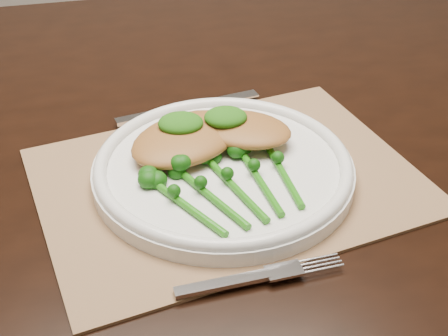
{
  "coord_description": "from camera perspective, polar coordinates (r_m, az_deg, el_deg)",
  "views": [
    {
      "loc": [
        0.15,
        -0.66,
        1.17
      ],
      "look_at": [
        0.19,
        -0.1,
        0.78
      ],
      "focal_mm": 50.0,
      "sensor_mm": 36.0,
      "label": 1
    }
  ],
  "objects": [
    {
      "name": "dining_table",
      "position": [
        1.09,
        -3.91,
        -11.85
      ],
      "size": [
        1.73,
        1.15,
        0.75
      ],
      "rotation": [
        0.0,
        0.0,
        0.16
      ],
      "color": "black",
      "rests_on": "ground"
    },
    {
      "name": "placemat",
      "position": [
        0.71,
        0.38,
        -1.1
      ],
      "size": [
        0.5,
        0.43,
        0.0
      ],
      "primitive_type": "cube",
      "rotation": [
        0.0,
        0.0,
        0.34
      ],
      "color": "#8E6948",
      "rests_on": "dining_table"
    },
    {
      "name": "dinner_plate",
      "position": [
        0.7,
        -0.07,
        0.07
      ],
      "size": [
        0.3,
        0.3,
        0.03
      ],
      "color": "white",
      "rests_on": "placemat"
    },
    {
      "name": "knife",
      "position": [
        0.83,
        -4.51,
        5.28
      ],
      "size": [
        0.19,
        0.08,
        0.01
      ],
      "rotation": [
        0.0,
        0.0,
        0.34
      ],
      "color": "silver",
      "rests_on": "placemat"
    },
    {
      "name": "fork",
      "position": [
        0.59,
        4.3,
        -9.62
      ],
      "size": [
        0.16,
        0.05,
        0.01
      ],
      "rotation": [
        0.0,
        0.0,
        0.21
      ],
      "color": "silver",
      "rests_on": "placemat"
    },
    {
      "name": "chicken_fillet_left",
      "position": [
        0.72,
        -3.47,
        2.73
      ],
      "size": [
        0.17,
        0.17,
        0.03
      ],
      "primitive_type": "ellipsoid",
      "rotation": [
        0.0,
        0.0,
        0.71
      ],
      "color": "#A66B30",
      "rests_on": "dinner_plate"
    },
    {
      "name": "chicken_fillet_right",
      "position": [
        0.73,
        1.76,
        3.57
      ],
      "size": [
        0.14,
        0.12,
        0.02
      ],
      "primitive_type": "ellipsoid",
      "rotation": [
        0.0,
        0.0,
        -0.37
      ],
      "color": "#A66B30",
      "rests_on": "dinner_plate"
    },
    {
      "name": "pesto_dollop_left",
      "position": [
        0.72,
        -3.99,
        4.11
      ],
      "size": [
        0.05,
        0.04,
        0.02
      ],
      "primitive_type": "ellipsoid",
      "color": "#154C0A",
      "rests_on": "chicken_fillet_left"
    },
    {
      "name": "pesto_dollop_right",
      "position": [
        0.73,
        0.15,
        4.68
      ],
      "size": [
        0.05,
        0.04,
        0.02
      ],
      "primitive_type": "ellipsoid",
      "color": "#154C0A",
      "rests_on": "chicken_fillet_right"
    },
    {
      "name": "broccolini_bundle",
      "position": [
        0.66,
        1.1,
        -1.89
      ],
      "size": [
        0.19,
        0.2,
        0.04
      ],
      "rotation": [
        0.0,
        0.0,
        0.43
      ],
      "color": "#1D6C0E",
      "rests_on": "dinner_plate"
    }
  ]
}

